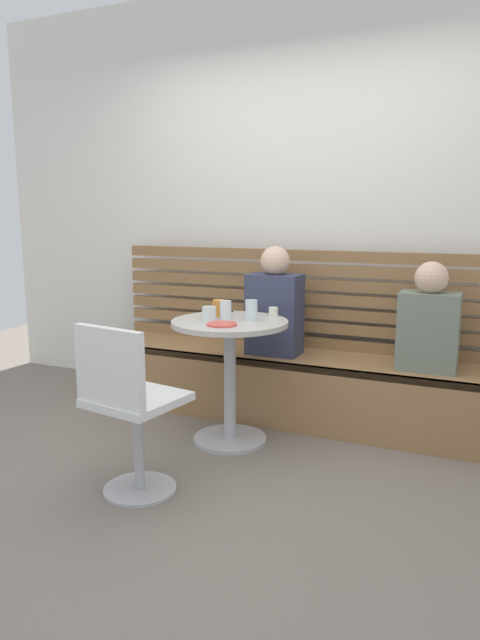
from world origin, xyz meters
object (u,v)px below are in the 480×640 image
at_px(cup_water_clear, 226,310).
at_px(phone_on_table, 223,312).
at_px(cafe_table, 230,357).
at_px(person_adult, 275,307).
at_px(booth_bench, 282,385).
at_px(cup_glass_tall, 251,310).
at_px(cup_glass_short, 209,313).
at_px(white_chair, 128,404).
at_px(cup_tumbler_orange, 219,308).
at_px(person_child_left, 429,323).
at_px(cup_espresso_small, 273,312).
at_px(plate_small, 222,324).

relative_size(cup_water_clear, phone_on_table, 0.79).
height_order(cafe_table, person_adult, person_adult).
height_order(booth_bench, cup_water_clear, cup_water_clear).
bearing_deg(cafe_table, cup_glass_tall, 21.51).
bearing_deg(booth_bench, cup_glass_short, -114.30).
relative_size(cup_glass_tall, cup_glass_short, 1.50).
relative_size(booth_bench, cup_glass_short, 33.75).
distance_m(cup_glass_tall, phone_on_table, 0.31).
height_order(white_chair, cup_tumbler_orange, white_chair).
height_order(cafe_table, cup_glass_short, cup_glass_short).
height_order(person_child_left, cup_glass_tall, person_child_left).
bearing_deg(person_child_left, person_adult, 179.65).
distance_m(person_child_left, cup_water_clear, 1.19).
bearing_deg(white_chair, person_adult, 79.23).
bearing_deg(phone_on_table, cup_water_clear, 121.86).
height_order(booth_bench, white_chair, white_chair).
bearing_deg(white_chair, cup_glass_short, 86.82).
distance_m(booth_bench, white_chair, 1.39).
height_order(booth_bench, cup_espresso_small, cup_espresso_small).
xyz_separation_m(cafe_table, cup_tumbler_orange, (-0.12, 0.10, 0.27)).
distance_m(person_adult, cup_glass_tall, 0.45).
xyz_separation_m(cup_glass_tall, plate_small, (-0.09, -0.20, -0.05)).
distance_m(booth_bench, cup_glass_short, 0.84).
relative_size(cup_water_clear, cup_glass_short, 1.38).
bearing_deg(cup_water_clear, phone_on_table, 119.67).
relative_size(cup_glass_tall, phone_on_table, 0.86).
bearing_deg(cup_water_clear, cup_glass_tall, 9.65).
bearing_deg(cup_water_clear, white_chair, -98.13).
relative_size(cafe_table, white_chair, 0.87).
bearing_deg(cup_tumbler_orange, white_chair, -92.28).
relative_size(cafe_table, cup_tumbler_orange, 7.40).
xyz_separation_m(white_chair, cup_espresso_small, (0.34, 1.04, 0.30)).
distance_m(cup_glass_tall, plate_small, 0.23).
relative_size(cup_glass_tall, cup_espresso_small, 2.14).
bearing_deg(plate_small, person_adult, 83.70).
relative_size(cafe_table, cup_water_clear, 6.73).
bearing_deg(cup_tumbler_orange, cup_glass_short, -87.34).
distance_m(booth_bench, cup_espresso_small, 0.62).
bearing_deg(cup_glass_tall, cup_espresso_small, 70.02).
distance_m(cafe_table, cup_glass_short, 0.29).
xyz_separation_m(cup_espresso_small, cup_glass_short, (-0.30, -0.27, 0.01)).
bearing_deg(person_adult, cup_tumbler_orange, -118.22).
bearing_deg(booth_bench, person_adult, -148.99).
bearing_deg(person_child_left, phone_on_table, -166.74).
bearing_deg(person_adult, booth_bench, 31.01).
xyz_separation_m(person_child_left, cup_glass_short, (-1.17, -0.53, 0.06)).
xyz_separation_m(cup_water_clear, phone_on_table, (-0.11, 0.18, -0.05)).
bearing_deg(booth_bench, cup_water_clear, -109.65).
xyz_separation_m(person_adult, phone_on_table, (-0.23, -0.29, -0.01)).
bearing_deg(cup_espresso_small, cup_water_clear, -136.31).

